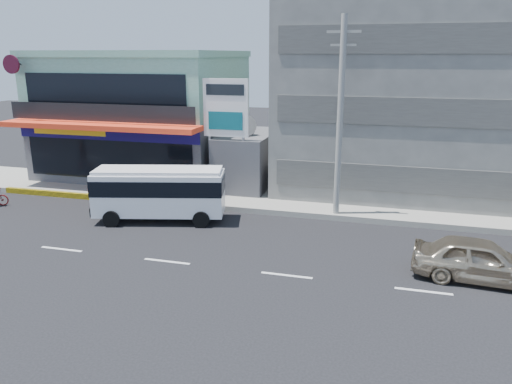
% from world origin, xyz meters
% --- Properties ---
extents(ground, '(120.00, 120.00, 0.00)m').
position_xyz_m(ground, '(0.00, 0.00, 0.00)').
color(ground, black).
rests_on(ground, ground).
extents(sidewalk, '(70.00, 5.00, 0.30)m').
position_xyz_m(sidewalk, '(5.00, 9.50, 0.15)').
color(sidewalk, gray).
rests_on(sidewalk, ground).
extents(shop_building, '(12.40, 11.70, 8.00)m').
position_xyz_m(shop_building, '(-8.00, 13.95, 4.00)').
color(shop_building, '#3F3F43').
rests_on(shop_building, ground).
extents(concrete_building, '(16.00, 12.00, 14.00)m').
position_xyz_m(concrete_building, '(10.00, 15.00, 7.00)').
color(concrete_building, gray).
rests_on(concrete_building, ground).
extents(gap_structure, '(3.00, 6.00, 3.50)m').
position_xyz_m(gap_structure, '(0.00, 12.00, 1.75)').
color(gap_structure, '#3F3F43').
rests_on(gap_structure, ground).
extents(satellite_dish, '(1.50, 1.50, 0.15)m').
position_xyz_m(satellite_dish, '(0.00, 11.00, 3.58)').
color(satellite_dish, slate).
rests_on(satellite_dish, gap_structure).
extents(billboard, '(2.60, 0.18, 6.90)m').
position_xyz_m(billboard, '(-0.50, 9.20, 4.93)').
color(billboard, gray).
rests_on(billboard, ground).
extents(utility_pole_near, '(1.60, 0.30, 10.00)m').
position_xyz_m(utility_pole_near, '(6.00, 7.40, 5.15)').
color(utility_pole_near, '#999993').
rests_on(utility_pole_near, ground).
extents(minibus, '(6.77, 3.57, 2.71)m').
position_xyz_m(minibus, '(-2.55, 4.70, 1.61)').
color(minibus, white).
rests_on(minibus, ground).
extents(sedan, '(4.97, 2.34, 1.64)m').
position_xyz_m(sedan, '(12.00, 1.50, 0.82)').
color(sedan, '#BEAD91').
rests_on(sedan, ground).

